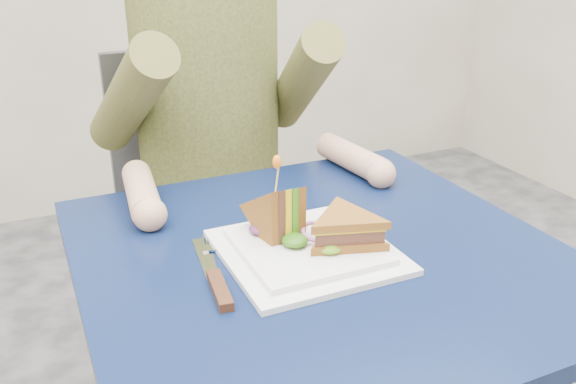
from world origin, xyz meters
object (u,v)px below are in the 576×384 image
chair (203,201)px  sandwich_flat (346,229)px  knife (217,283)px  sandwich_upright (277,216)px  fork (212,264)px  table (320,292)px  diner (209,69)px  plate (307,249)px

chair → sandwich_flat: size_ratio=5.26×
sandwich_flat → knife: (-0.22, -0.01, -0.04)m
sandwich_upright → knife: sandwich_upright is taller
sandwich_flat → fork: 0.21m
table → chair: bearing=90.0°
table → diner: 0.62m
diner → sandwich_upright: (-0.06, -0.52, -0.13)m
knife → sandwich_upright: bearing=31.2°
table → sandwich_flat: 0.13m
diner → knife: diner is taller
sandwich_upright → knife: bearing=-148.8°
table → chair: chair is taller
diner → sandwich_upright: bearing=-96.4°
fork → table: bearing=-7.8°
chair → sandwich_flat: (0.03, -0.71, 0.23)m
table → chair: (0.00, 0.68, -0.11)m
diner → sandwich_upright: 0.54m
sandwich_flat → sandwich_upright: size_ratio=1.32×
chair → plate: chair is taller
chair → diner: (-0.00, -0.11, 0.37)m
diner → knife: size_ratio=3.36×
table → sandwich_upright: sandwich_upright is taller
table → plate: bearing=-172.1°
knife → diner: bearing=72.7°
plate → knife: size_ratio=1.17×
knife → plate: bearing=11.8°
plate → knife: bearing=-168.2°
chair → plate: bearing=-92.3°
sandwich_upright → fork: (-0.12, -0.02, -0.05)m
table → knife: knife is taller
diner → knife: (-0.19, -0.60, -0.18)m
table → sandwich_flat: bearing=-46.7°
sandwich_flat → sandwich_upright: bearing=140.8°
plate → chair: bearing=87.7°
chair → knife: chair is taller
table → sandwich_upright: size_ratio=5.62×
sandwich_upright → fork: size_ratio=0.75×
diner → sandwich_flat: diner is taller
plate → sandwich_flat: sandwich_flat is taller
sandwich_flat → plate: bearing=155.6°
sandwich_upright → fork: bearing=-171.6°
plate → fork: (-0.15, 0.03, -0.01)m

